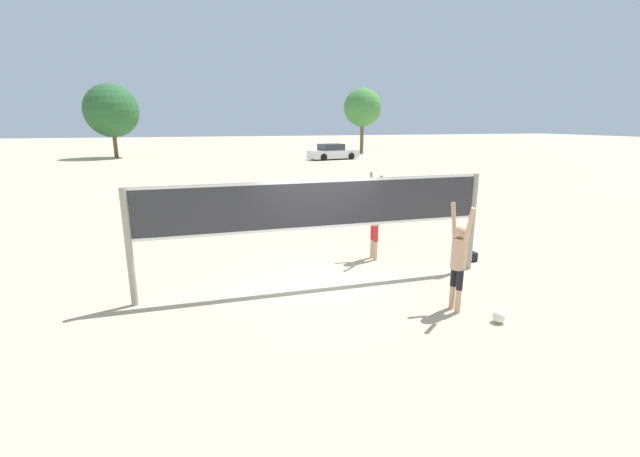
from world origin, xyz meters
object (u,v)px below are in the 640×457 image
(gear_bag, at_px, (468,257))
(player_spiker, at_px, (459,256))
(parked_car_near, at_px, (333,152))
(tree_right_cluster, at_px, (363,108))
(volleyball, at_px, (499,316))
(player_blocker, at_px, (375,215))
(tree_left_cluster, at_px, (111,111))
(volleyball_net, at_px, (320,214))

(gear_bag, bearing_deg, player_spiker, -129.50)
(parked_car_near, relative_size, tree_right_cluster, 0.69)
(player_spiker, height_order, volleyball, player_spiker)
(volleyball, bearing_deg, tree_right_cluster, 71.41)
(player_blocker, relative_size, tree_left_cluster, 0.32)
(gear_bag, bearing_deg, volleyball, -116.63)
(player_blocker, bearing_deg, tree_left_cluster, -162.61)
(player_blocker, xyz_separation_m, tree_left_cluster, (-11.71, 37.41, 3.37))
(volleyball_net, distance_m, volleyball, 4.02)
(tree_left_cluster, bearing_deg, player_blocker, -72.61)
(volleyball, height_order, tree_left_cluster, tree_left_cluster)
(volleyball_net, xyz_separation_m, player_spiker, (2.10, -2.02, -0.52))
(player_blocker, relative_size, tree_right_cluster, 0.31)
(player_blocker, xyz_separation_m, tree_right_cluster, (14.49, 36.96, 3.88))
(volleyball, relative_size, tree_left_cluster, 0.03)
(volleyball_net, xyz_separation_m, tree_left_cluster, (-9.83, 38.78, 2.95))
(volleyball, distance_m, parked_car_near, 34.42)
(player_spiker, bearing_deg, tree_right_cluster, -19.49)
(parked_car_near, distance_m, tree_left_cluster, 22.07)
(player_spiker, xyz_separation_m, tree_left_cluster, (-11.93, 40.79, 3.47))
(volleyball_net, bearing_deg, player_spiker, -43.77)
(tree_left_cluster, xyz_separation_m, tree_right_cluster, (26.21, -0.44, 0.51))
(volleyball_net, bearing_deg, parked_car_near, 71.39)
(gear_bag, distance_m, tree_left_cluster, 41.00)
(player_spiker, bearing_deg, player_blocker, 3.66)
(gear_bag, xyz_separation_m, tree_left_cluster, (-14.01, 38.27, 4.45))
(player_blocker, xyz_separation_m, volleyball, (0.69, -4.06, -1.08))
(gear_bag, relative_size, tree_left_cluster, 0.05)
(player_blocker, height_order, parked_car_near, player_blocker)
(parked_car_near, bearing_deg, tree_left_cluster, 148.64)
(gear_bag, bearing_deg, tree_left_cluster, 110.10)
(tree_left_cluster, bearing_deg, volleyball_net, -75.78)
(volleyball_net, height_order, tree_left_cluster, tree_left_cluster)
(volleyball, xyz_separation_m, tree_left_cluster, (-12.40, 41.47, 4.45))
(player_spiker, height_order, parked_car_near, player_spiker)
(player_blocker, xyz_separation_m, parked_car_near, (8.50, 29.45, -0.54))
(player_spiker, bearing_deg, gear_bag, -39.50)
(player_blocker, bearing_deg, gear_bag, 69.25)
(volleyball, height_order, tree_right_cluster, tree_right_cluster)
(gear_bag, bearing_deg, tree_right_cluster, 72.13)
(player_blocker, relative_size, parked_car_near, 0.45)
(volleyball, distance_m, tree_right_cluster, 43.57)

